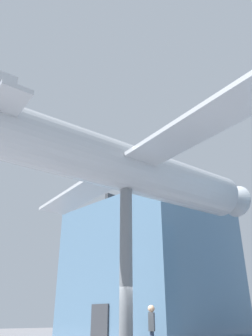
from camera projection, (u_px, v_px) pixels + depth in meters
name	position (u px, v px, depth m)	size (l,w,h in m)	color
glass_pavilion_left	(150.00, 270.00, 28.00)	(11.96, 10.91, 10.80)	slate
support_pylon_central	(126.00, 266.00, 13.32)	(0.53, 0.53, 6.61)	slate
suspended_airplane	(132.00, 170.00, 15.36)	(16.61, 15.39, 3.66)	#B2B7BC
visitor_person	(152.00, 326.00, 13.23)	(0.40, 0.45, 1.87)	#2D3D56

